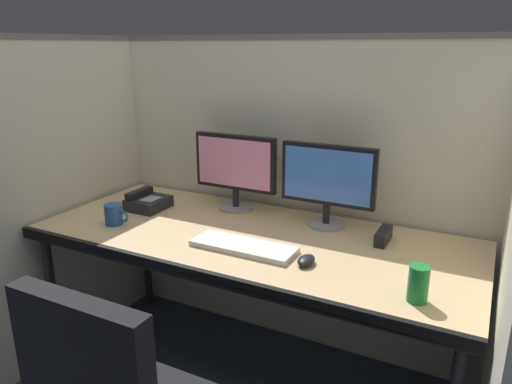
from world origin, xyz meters
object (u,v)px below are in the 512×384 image
object	(u,v)px
computer_mouse	(306,260)
coffee_mug	(114,214)
monitor_left	(235,167)
keyboard_main	(243,246)
red_stapler	(383,236)
desk	(249,246)
desk_phone	(147,202)
soda_can	(418,284)
monitor_right	(328,180)

from	to	relation	value
computer_mouse	coffee_mug	distance (m)	0.93
monitor_left	keyboard_main	size ratio (longest dim) A/B	1.00
red_stapler	computer_mouse	bearing A→B (deg)	-120.76
desk	desk_phone	world-z (taller)	desk_phone
desk	monitor_left	bearing A→B (deg)	128.92
computer_mouse	soda_can	distance (m)	0.43
monitor_left	red_stapler	bearing A→B (deg)	-6.66
red_stapler	soda_can	distance (m)	0.48
keyboard_main	computer_mouse	distance (m)	0.28
monitor_left	keyboard_main	bearing A→B (deg)	-56.81
monitor_right	keyboard_main	xyz separation A→B (m)	(-0.21, -0.40, -0.20)
desk_phone	coffee_mug	distance (m)	0.25
desk	computer_mouse	xyz separation A→B (m)	(0.32, -0.15, 0.07)
monitor_left	keyboard_main	distance (m)	0.54
desk	red_stapler	xyz separation A→B (m)	(0.53, 0.19, 0.08)
computer_mouse	coffee_mug	bearing A→B (deg)	-179.43
keyboard_main	soda_can	world-z (taller)	soda_can
computer_mouse	monitor_right	bearing A→B (deg)	99.54
desk_phone	monitor_left	bearing A→B (deg)	26.52
monitor_right	soda_can	world-z (taller)	monitor_right
coffee_mug	red_stapler	xyz separation A→B (m)	(1.14, 0.35, -0.02)
desk_phone	red_stapler	xyz separation A→B (m)	(1.15, 0.11, -0.01)
desk_phone	red_stapler	size ratio (longest dim) A/B	1.27
desk	soda_can	size ratio (longest dim) A/B	15.57
computer_mouse	desk_phone	xyz separation A→B (m)	(-0.95, 0.24, 0.02)
monitor_right	coffee_mug	xyz separation A→B (m)	(-0.86, -0.43, -0.17)
desk	soda_can	xyz separation A→B (m)	(0.74, -0.24, 0.11)
monitor_left	desk_phone	size ratio (longest dim) A/B	2.26
monitor_left	monitor_right	xyz separation A→B (m)	(0.48, -0.02, 0.00)
desk_phone	red_stapler	bearing A→B (deg)	5.42
monitor_left	monitor_right	distance (m)	0.48
monitor_left	computer_mouse	size ratio (longest dim) A/B	4.48
keyboard_main	red_stapler	distance (m)	0.58
monitor_left	coffee_mug	world-z (taller)	monitor_left
monitor_left	red_stapler	distance (m)	0.78
computer_mouse	coffee_mug	size ratio (longest dim) A/B	0.76
desk	coffee_mug	xyz separation A→B (m)	(-0.61, -0.16, 0.10)
soda_can	desk	bearing A→B (deg)	162.02
computer_mouse	coffee_mug	xyz separation A→B (m)	(-0.93, -0.01, 0.03)
monitor_right	desk_phone	distance (m)	0.91
coffee_mug	red_stapler	distance (m)	1.19
monitor_left	desk_phone	world-z (taller)	monitor_left
keyboard_main	red_stapler	bearing A→B (deg)	34.26
desk_phone	soda_can	bearing A→B (deg)	-13.38
coffee_mug	desk	bearing A→B (deg)	14.75
desk_phone	red_stapler	distance (m)	1.16
monitor_left	keyboard_main	xyz separation A→B (m)	(0.27, -0.42, -0.20)
soda_can	keyboard_main	bearing A→B (deg)	171.45
monitor_right	red_stapler	world-z (taller)	monitor_right
soda_can	computer_mouse	bearing A→B (deg)	168.14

